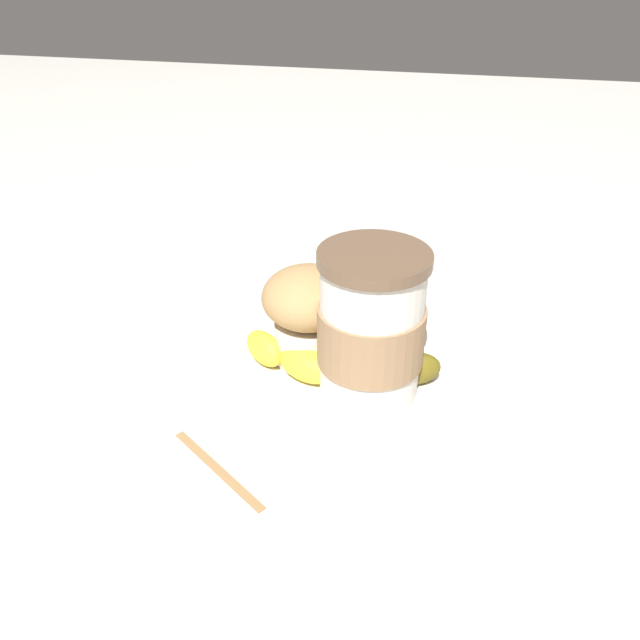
# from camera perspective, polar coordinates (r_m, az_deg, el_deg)

# --- Properties ---
(ground_plane) EXTENTS (3.00, 3.00, 0.00)m
(ground_plane) POSITION_cam_1_polar(r_m,az_deg,el_deg) (0.60, -0.00, -4.12)
(ground_plane) COLOR beige
(paper_napkin) EXTENTS (0.27, 0.27, 0.00)m
(paper_napkin) POSITION_cam_1_polar(r_m,az_deg,el_deg) (0.60, -0.00, -4.06)
(paper_napkin) COLOR white
(paper_napkin) RESTS_ON ground_plane
(coffee_cup) EXTENTS (0.09, 0.09, 0.13)m
(coffee_cup) POSITION_cam_1_polar(r_m,az_deg,el_deg) (0.53, 4.69, -0.64)
(coffee_cup) COLOR silver
(coffee_cup) RESTS_ON paper_napkin
(muffin) EXTENTS (0.09, 0.09, 0.09)m
(muffin) POSITION_cam_1_polar(r_m,az_deg,el_deg) (0.57, -1.04, 0.88)
(muffin) COLOR white
(muffin) RESTS_ON paper_napkin
(banana) EXTENTS (0.19, 0.07, 0.03)m
(banana) POSITION_cam_1_polar(r_m,az_deg,el_deg) (0.57, 1.41, -4.07)
(banana) COLOR yellow
(banana) RESTS_ON paper_napkin
(wooden_stirrer) EXTENTS (0.10, 0.07, 0.00)m
(wooden_stirrer) POSITION_cam_1_polar(r_m,az_deg,el_deg) (0.50, -9.33, -13.28)
(wooden_stirrer) COLOR #9E7547
(wooden_stirrer) RESTS_ON ground_plane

